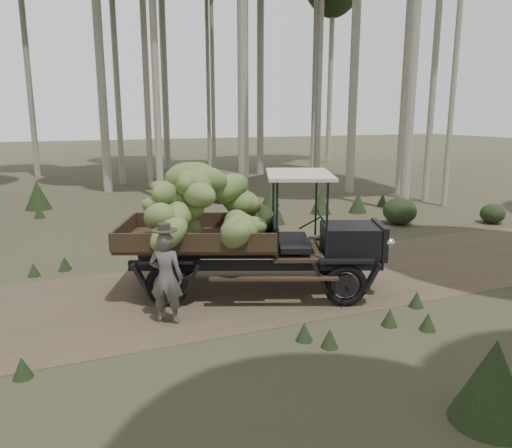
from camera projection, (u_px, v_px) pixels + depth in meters
The scene contains 5 objects.
ground at pixel (137, 303), 9.26m from camera, with size 120.00×120.00×0.00m, color #473D2B.
dirt_track at pixel (137, 303), 9.26m from camera, with size 70.00×4.00×0.01m, color brown.
banana_truck at pixel (226, 215), 9.50m from camera, with size 5.32×3.44×2.65m.
farmer at pixel (166, 276), 8.24m from camera, with size 0.69×0.63×1.71m.
undergrowth at pixel (51, 323), 7.10m from camera, with size 25.02×22.67×1.26m.
Camera 1 is at (-1.25, -8.91, 3.45)m, focal length 35.00 mm.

